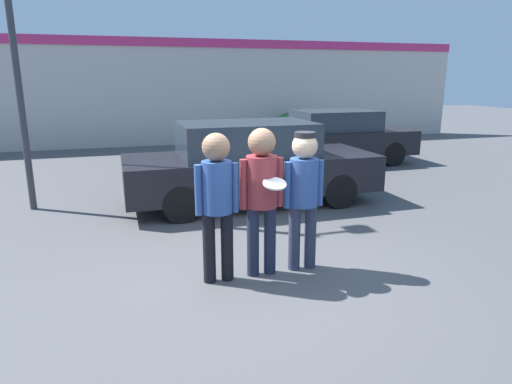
# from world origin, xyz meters

# --- Properties ---
(ground_plane) EXTENTS (56.00, 56.00, 0.00)m
(ground_plane) POSITION_xyz_m (0.00, 0.00, 0.00)
(ground_plane) COLOR #4C4C4F
(storefront_building) EXTENTS (24.00, 0.22, 3.72)m
(storefront_building) POSITION_xyz_m (0.00, 11.66, 1.89)
(storefront_building) COLOR beige
(storefront_building) RESTS_ON ground
(person_left) EXTENTS (0.52, 0.35, 1.80)m
(person_left) POSITION_xyz_m (-0.53, -0.01, 1.09)
(person_left) COLOR black
(person_left) RESTS_ON ground
(person_middle_with_frisbee) EXTENTS (0.55, 0.59, 1.84)m
(person_middle_with_frisbee) POSITION_xyz_m (0.03, 0.01, 1.12)
(person_middle_with_frisbee) COLOR #1E2338
(person_middle_with_frisbee) RESTS_ON ground
(person_right) EXTENTS (0.53, 0.36, 1.77)m
(person_right) POSITION_xyz_m (0.59, 0.03, 1.07)
(person_right) COLOR #2D3347
(person_right) RESTS_ON ground
(parked_car_near) EXTENTS (4.79, 1.86, 1.58)m
(parked_car_near) POSITION_xyz_m (0.84, 3.24, 0.79)
(parked_car_near) COLOR black
(parked_car_near) RESTS_ON ground
(parked_car_far) EXTENTS (4.23, 1.86, 1.50)m
(parked_car_far) POSITION_xyz_m (4.40, 6.57, 0.76)
(parked_car_far) COLOR black
(parked_car_far) RESTS_ON ground
(shrub) EXTENTS (1.12, 1.12, 1.12)m
(shrub) POSITION_xyz_m (4.65, 10.91, 0.56)
(shrub) COLOR #2D6B33
(shrub) RESTS_ON ground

